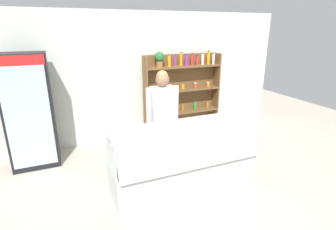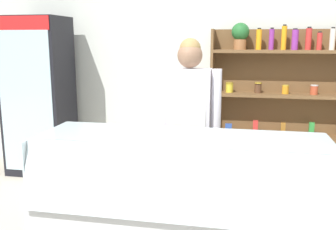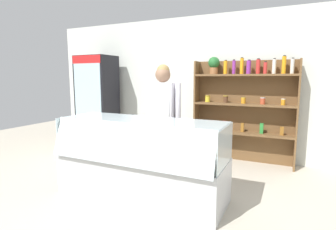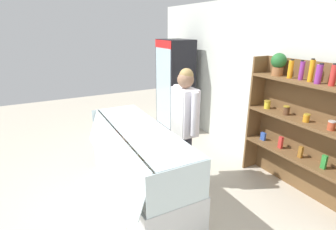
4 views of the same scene
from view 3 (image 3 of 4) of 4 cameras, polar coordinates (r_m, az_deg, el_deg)
name	(u,v)px [view 3 (image 3 of 4)]	position (r m, az deg, el deg)	size (l,w,h in m)	color
ground_plane	(146,195)	(3.60, -4.77, -16.90)	(12.00, 12.00, 0.00)	beige
back_wall	(200,87)	(5.26, 6.94, 6.18)	(6.80, 0.10, 2.70)	silver
drinks_fridge	(97,102)	(5.88, -15.11, 2.65)	(0.76, 0.60, 1.98)	black
shelving_unit	(242,104)	(4.85, 15.85, 2.27)	(1.76, 0.29, 1.90)	brown
deli_display_case	(141,173)	(3.45, -5.99, -12.41)	(2.15, 0.80, 1.01)	silver
shop_clerk	(163,112)	(3.91, -1.12, 0.70)	(0.57, 0.25, 1.72)	#2D2D38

